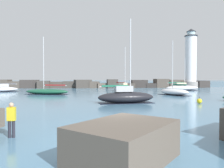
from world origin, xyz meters
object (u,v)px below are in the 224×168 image
object	(u,v)px
mooring_buoy_orange_near	(199,101)
person_on_rocks	(11,118)
sailboat_moored_2	(126,96)
sailboat_moored_5	(124,88)
sailboat_moored_4	(182,88)
sailboat_moored_0	(47,91)
sailboat_moored_6	(1,89)
lighthouse	(191,61)
sailboat_moored_7	(174,92)

from	to	relation	value
mooring_buoy_orange_near	person_on_rocks	xyz separation A→B (m)	(-15.55, -12.40, 0.64)
sailboat_moored_2	sailboat_moored_5	distance (m)	22.18
sailboat_moored_2	sailboat_moored_5	bearing A→B (deg)	82.17
sailboat_moored_4	mooring_buoy_orange_near	distance (m)	26.32
sailboat_moored_2	person_on_rocks	world-z (taller)	sailboat_moored_2
person_on_rocks	sailboat_moored_2	bearing A→B (deg)	60.83
sailboat_moored_0	sailboat_moored_4	size ratio (longest dim) A/B	1.33
sailboat_moored_0	sailboat_moored_6	size ratio (longest dim) A/B	0.93
lighthouse	sailboat_moored_6	world-z (taller)	lighthouse
sailboat_moored_5	person_on_rocks	world-z (taller)	sailboat_moored_5
sailboat_moored_2	sailboat_moored_5	world-z (taller)	sailboat_moored_2
sailboat_moored_6	person_on_rocks	size ratio (longest dim) A/B	6.52
lighthouse	sailboat_moored_6	size ratio (longest dim) A/B	1.65
sailboat_moored_7	person_on_rocks	world-z (taller)	sailboat_moored_7
sailboat_moored_0	sailboat_moored_2	distance (m)	18.31
mooring_buoy_orange_near	sailboat_moored_5	bearing A→B (deg)	102.13
sailboat_moored_4	mooring_buoy_orange_near	xyz separation A→B (m)	(-8.71, -24.83, -0.38)
sailboat_moored_0	sailboat_moored_6	distance (m)	13.53
sailboat_moored_4	sailboat_moored_0	bearing A→B (deg)	-161.50
sailboat_moored_6	sailboat_moored_2	bearing A→B (deg)	-45.40
sailboat_moored_0	person_on_rocks	size ratio (longest dim) A/B	6.04
sailboat_moored_4	mooring_buoy_orange_near	bearing A→B (deg)	-109.33
sailboat_moored_6	person_on_rocks	world-z (taller)	sailboat_moored_6
sailboat_moored_0	sailboat_moored_7	xyz separation A→B (m)	(21.18, -3.67, 0.07)
sailboat_moored_7	mooring_buoy_orange_near	xyz separation A→B (m)	(-1.73, -11.74, -0.31)
sailboat_moored_4	lighthouse	bearing A→B (deg)	59.05
sailboat_moored_0	person_on_rocks	xyz separation A→B (m)	(3.90, -27.82, 0.40)
sailboat_moored_2	sailboat_moored_6	xyz separation A→B (m)	(-22.20, 22.51, -0.12)
sailboat_moored_6	mooring_buoy_orange_near	size ratio (longest dim) A/B	14.27
sailboat_moored_4	sailboat_moored_5	bearing A→B (deg)	-172.83
sailboat_moored_0	sailboat_moored_4	world-z (taller)	sailboat_moored_0
sailboat_moored_0	sailboat_moored_4	distance (m)	29.69
sailboat_moored_7	sailboat_moored_6	bearing A→B (deg)	159.54
sailboat_moored_5	mooring_buoy_orange_near	xyz separation A→B (m)	(4.97, -23.11, -0.43)
lighthouse	sailboat_moored_0	bearing A→B (deg)	-146.36
sailboat_moored_0	sailboat_moored_2	world-z (taller)	sailboat_moored_0
sailboat_moored_2	sailboat_moored_7	size ratio (longest dim) A/B	1.05
sailboat_moored_2	sailboat_moored_0	bearing A→B (deg)	128.75
sailboat_moored_5	lighthouse	bearing A→B (deg)	36.85
sailboat_moored_7	person_on_rocks	bearing A→B (deg)	-125.59
sailboat_moored_5	sailboat_moored_7	xyz separation A→B (m)	(6.70, -11.37, -0.12)
sailboat_moored_7	lighthouse	bearing A→B (deg)	60.36
sailboat_moored_5	sailboat_moored_6	bearing A→B (deg)	178.78
sailboat_moored_4	sailboat_moored_6	distance (m)	38.91
lighthouse	sailboat_moored_2	size ratio (longest dim) A/B	1.88
sailboat_moored_2	sailboat_moored_6	distance (m)	31.61
sailboat_moored_0	sailboat_moored_6	world-z (taller)	sailboat_moored_6
sailboat_moored_2	sailboat_moored_4	distance (m)	28.99
lighthouse	mooring_buoy_orange_near	bearing A→B (deg)	-114.05
sailboat_moored_4	person_on_rocks	world-z (taller)	sailboat_moored_4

